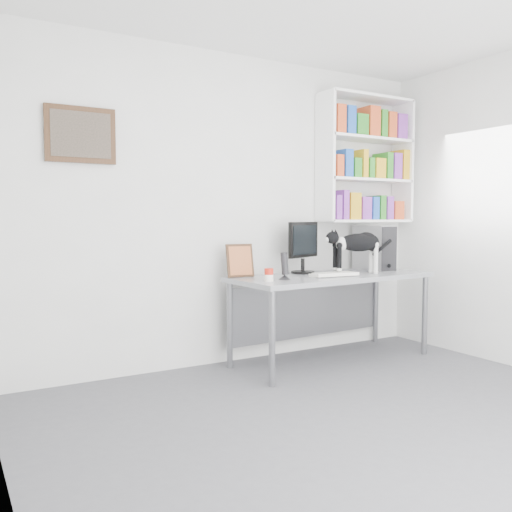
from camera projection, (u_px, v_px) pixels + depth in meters
name	position (u px, v px, depth m)	size (l,w,h in m)	color
room	(398.00, 205.00, 3.05)	(4.01, 4.01, 2.70)	#55555A
bookshelf	(366.00, 160.00, 5.31)	(1.03, 0.28, 1.24)	white
wall_art	(81.00, 135.00, 4.05)	(0.52, 0.04, 0.42)	#422515
desk	(332.00, 318.00, 4.83)	(1.86, 0.72, 0.78)	gray
monitor	(303.00, 247.00, 4.90)	(0.45, 0.21, 0.48)	black
keyboard	(334.00, 274.00, 4.67)	(0.42, 0.16, 0.03)	white
pc_tower	(374.00, 248.00, 5.24)	(0.19, 0.43, 0.43)	#A2A2A7
speaker	(285.00, 265.00, 4.41)	(0.10, 0.10, 0.23)	black
leaning_print	(240.00, 260.00, 4.59)	(0.24, 0.09, 0.29)	#422515
soup_can	(269.00, 275.00, 4.28)	(0.07, 0.07, 0.10)	red
cat	(357.00, 253.00, 4.84)	(0.62, 0.16, 0.38)	black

